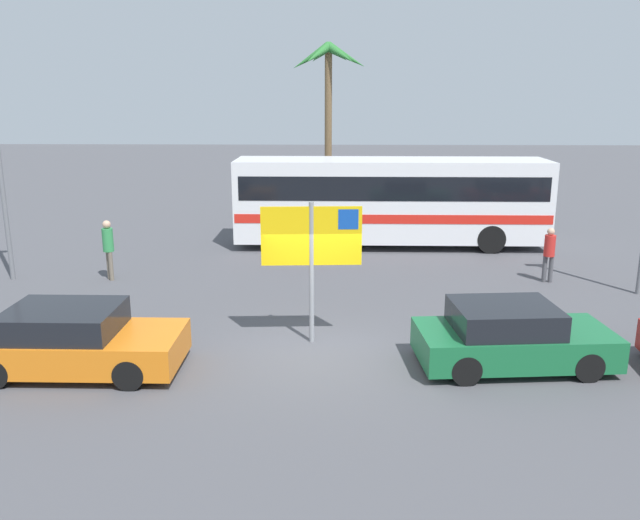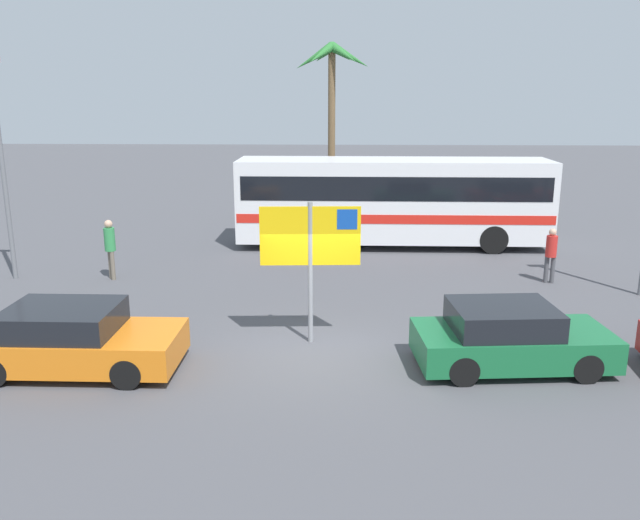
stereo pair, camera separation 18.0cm
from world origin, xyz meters
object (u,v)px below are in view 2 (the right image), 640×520
(bus_front_coach, at_px, (393,198))
(car_green, at_px, (510,338))
(ferry_sign, at_px, (312,242))
(car_orange, at_px, (73,340))
(pedestrian_near_sign, at_px, (110,244))
(pedestrian_by_bus, at_px, (551,251))

(bus_front_coach, height_order, car_green, bus_front_coach)
(ferry_sign, relative_size, car_orange, 0.77)
(ferry_sign, xyz_separation_m, pedestrian_near_sign, (-6.32, 4.92, -1.24))
(ferry_sign, height_order, pedestrian_near_sign, ferry_sign)
(pedestrian_near_sign, bearing_deg, car_green, 110.82)
(ferry_sign, distance_m, pedestrian_near_sign, 8.11)
(car_orange, relative_size, pedestrian_by_bus, 2.53)
(ferry_sign, height_order, pedestrian_by_bus, ferry_sign)
(car_orange, xyz_separation_m, pedestrian_by_bus, (11.56, 6.69, 0.33))
(bus_front_coach, xyz_separation_m, pedestrian_by_bus, (4.33, -4.73, -0.82))
(car_green, distance_m, pedestrian_near_sign, 12.11)
(pedestrian_by_bus, bearing_deg, car_orange, 131.62)
(car_orange, bearing_deg, pedestrian_by_bus, 30.32)
(bus_front_coach, distance_m, car_orange, 13.56)
(ferry_sign, height_order, car_orange, ferry_sign)
(car_green, xyz_separation_m, pedestrian_by_bus, (2.72, 6.27, 0.33))
(ferry_sign, bearing_deg, car_green, -20.65)
(bus_front_coach, height_order, pedestrian_by_bus, bus_front_coach)
(car_orange, xyz_separation_m, pedestrian_near_sign, (-1.55, 6.61, 0.45))
(pedestrian_near_sign, bearing_deg, car_orange, 64.84)
(bus_front_coach, xyz_separation_m, car_orange, (-7.23, -11.42, -1.15))
(ferry_sign, relative_size, pedestrian_near_sign, 1.76)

